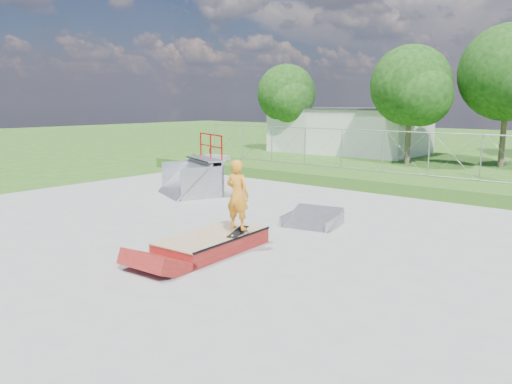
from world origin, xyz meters
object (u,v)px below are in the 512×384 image
(quarter_pipe, at_px, (188,165))
(flat_bank_ramp, at_px, (312,219))
(skater, at_px, (238,198))
(grind_box, at_px, (212,243))

(quarter_pipe, distance_m, flat_bank_ramp, 6.43)
(quarter_pipe, xyz_separation_m, flat_bank_ramp, (6.27, -1.10, -0.93))
(skater, bearing_deg, flat_bank_ramp, -97.59)
(flat_bank_ramp, bearing_deg, skater, -102.41)
(quarter_pipe, bearing_deg, skater, -10.99)
(quarter_pipe, xyz_separation_m, skater, (6.22, -4.25, 0.13))
(quarter_pipe, relative_size, flat_bank_ramp, 1.52)
(grind_box, distance_m, quarter_pipe, 7.52)
(quarter_pipe, bearing_deg, grind_box, -15.54)
(grind_box, bearing_deg, skater, 43.83)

